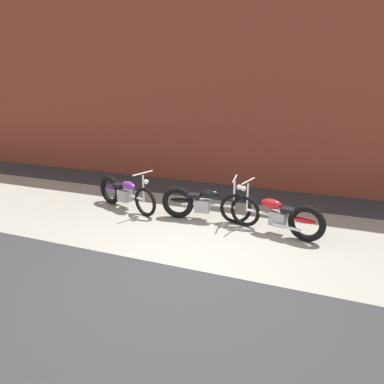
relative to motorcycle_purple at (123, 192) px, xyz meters
The scene contains 6 objects.
ground_plane 3.31m from the motorcycle_purple, 40.75° to the right, with size 80.00×80.00×0.00m, color #2D2D30.
sidewalk_slab 2.55m from the motorcycle_purple, ahead, with size 36.00×3.50×0.01m, color gray.
brick_building_wall 4.63m from the motorcycle_purple, 50.89° to the left, with size 36.00×0.50×5.65m, color brown.
motorcycle_purple is the anchor object (origin of this frame).
motorcycle_black 1.98m from the motorcycle_purple, ahead, with size 2.00×0.58×1.03m.
motorcycle_red 3.80m from the motorcycle_purple, ahead, with size 1.97×0.75×1.03m.
Camera 1 is at (1.92, -4.77, 2.99)m, focal length 32.76 mm.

